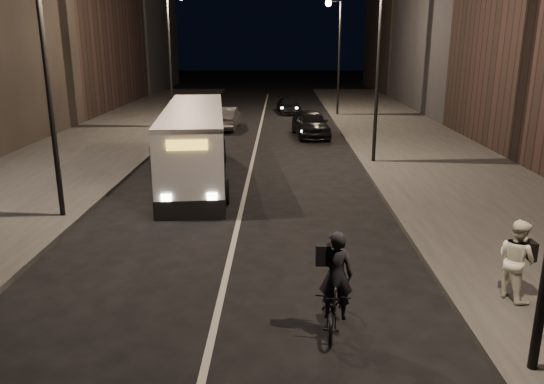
{
  "coord_description": "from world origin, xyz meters",
  "views": [
    {
      "loc": [
        1.3,
        -11.89,
        5.52
      ],
      "look_at": [
        1.09,
        2.08,
        1.5
      ],
      "focal_mm": 35.0,
      "sensor_mm": 36.0,
      "label": 1
    }
  ],
  "objects_px": {
    "streetlight_right_far": "(336,42)",
    "car_near": "(311,123)",
    "city_bus": "(195,140)",
    "pedestrian_woman": "(516,260)",
    "streetlight_left_far": "(173,43)",
    "cyclist_on_bicycle": "(334,297)",
    "car_far": "(289,106)",
    "streetlight_left_near": "(53,46)",
    "car_mid": "(226,118)",
    "streetlight_right_mid": "(373,44)"
  },
  "relations": [
    {
      "from": "streetlight_right_mid",
      "to": "streetlight_left_near",
      "type": "xyz_separation_m",
      "value": [
        -10.66,
        -8.0,
        0.0
      ]
    },
    {
      "from": "car_near",
      "to": "car_far",
      "type": "bearing_deg",
      "value": 89.4
    },
    {
      "from": "pedestrian_woman",
      "to": "car_far",
      "type": "bearing_deg",
      "value": -15.92
    },
    {
      "from": "streetlight_left_far",
      "to": "cyclist_on_bicycle",
      "type": "bearing_deg",
      "value": -72.6
    },
    {
      "from": "streetlight_left_far",
      "to": "cyclist_on_bicycle",
      "type": "relative_size",
      "value": 3.81
    },
    {
      "from": "streetlight_left_far",
      "to": "city_bus",
      "type": "xyz_separation_m",
      "value": [
        3.16,
        -12.62,
        -3.78
      ]
    },
    {
      "from": "streetlight_right_mid",
      "to": "streetlight_right_far",
      "type": "xyz_separation_m",
      "value": [
        0.0,
        16.0,
        0.0
      ]
    },
    {
      "from": "streetlight_right_far",
      "to": "streetlight_left_near",
      "type": "relative_size",
      "value": 1.0
    },
    {
      "from": "city_bus",
      "to": "cyclist_on_bicycle",
      "type": "relative_size",
      "value": 5.14
    },
    {
      "from": "cyclist_on_bicycle",
      "to": "car_near",
      "type": "height_order",
      "value": "cyclist_on_bicycle"
    },
    {
      "from": "streetlight_left_far",
      "to": "pedestrian_woman",
      "type": "bearing_deg",
      "value": -63.57
    },
    {
      "from": "streetlight_left_far",
      "to": "car_far",
      "type": "relative_size",
      "value": 2.01
    },
    {
      "from": "city_bus",
      "to": "car_mid",
      "type": "distance_m",
      "value": 12.61
    },
    {
      "from": "streetlight_right_mid",
      "to": "streetlight_left_near",
      "type": "distance_m",
      "value": 13.33
    },
    {
      "from": "city_bus",
      "to": "streetlight_right_far",
      "type": "bearing_deg",
      "value": 61.38
    },
    {
      "from": "cyclist_on_bicycle",
      "to": "streetlight_left_near",
      "type": "bearing_deg",
      "value": 147.53
    },
    {
      "from": "streetlight_left_far",
      "to": "streetlight_right_far",
      "type": "bearing_deg",
      "value": 29.36
    },
    {
      "from": "car_mid",
      "to": "car_far",
      "type": "xyz_separation_m",
      "value": [
        4.18,
        7.75,
        -0.13
      ]
    },
    {
      "from": "streetlight_right_far",
      "to": "pedestrian_woman",
      "type": "relative_size",
      "value": 4.59
    },
    {
      "from": "car_near",
      "to": "streetlight_left_far",
      "type": "bearing_deg",
      "value": 155.33
    },
    {
      "from": "streetlight_left_near",
      "to": "car_mid",
      "type": "distance_m",
      "value": 18.82
    },
    {
      "from": "cyclist_on_bicycle",
      "to": "city_bus",
      "type": "bearing_deg",
      "value": 118.78
    },
    {
      "from": "streetlight_left_near",
      "to": "car_mid",
      "type": "bearing_deg",
      "value": 80.08
    },
    {
      "from": "car_mid",
      "to": "car_far",
      "type": "height_order",
      "value": "car_mid"
    },
    {
      "from": "streetlight_left_near",
      "to": "pedestrian_woman",
      "type": "xyz_separation_m",
      "value": [
        11.65,
        -5.44,
        -4.32
      ]
    },
    {
      "from": "cyclist_on_bicycle",
      "to": "car_far",
      "type": "bearing_deg",
      "value": 98.64
    },
    {
      "from": "streetlight_right_far",
      "to": "city_bus",
      "type": "xyz_separation_m",
      "value": [
        -7.51,
        -18.62,
        -3.78
      ]
    },
    {
      "from": "streetlight_right_far",
      "to": "city_bus",
      "type": "relative_size",
      "value": 0.74
    },
    {
      "from": "car_near",
      "to": "car_mid",
      "type": "bearing_deg",
      "value": 146.26
    },
    {
      "from": "city_bus",
      "to": "cyclist_on_bicycle",
      "type": "xyz_separation_m",
      "value": [
        4.54,
        -11.94,
        -0.87
      ]
    },
    {
      "from": "car_near",
      "to": "car_mid",
      "type": "xyz_separation_m",
      "value": [
        -5.29,
        2.7,
        -0.06
      ]
    },
    {
      "from": "car_near",
      "to": "car_far",
      "type": "xyz_separation_m",
      "value": [
        -1.11,
        10.45,
        -0.2
      ]
    },
    {
      "from": "city_bus",
      "to": "pedestrian_woman",
      "type": "distance_m",
      "value": 13.77
    },
    {
      "from": "streetlight_right_far",
      "to": "streetlight_left_near",
      "type": "bearing_deg",
      "value": -113.96
    },
    {
      "from": "streetlight_right_mid",
      "to": "city_bus",
      "type": "xyz_separation_m",
      "value": [
        -7.51,
        -2.62,
        -3.78
      ]
    },
    {
      "from": "cyclist_on_bicycle",
      "to": "car_near",
      "type": "bearing_deg",
      "value": 96.03
    },
    {
      "from": "streetlight_right_far",
      "to": "car_near",
      "type": "relative_size",
      "value": 1.77
    },
    {
      "from": "streetlight_left_near",
      "to": "car_near",
      "type": "xyz_separation_m",
      "value": [
        8.43,
        15.26,
        -4.58
      ]
    },
    {
      "from": "streetlight_left_near",
      "to": "streetlight_right_mid",
      "type": "bearing_deg",
      "value": 36.88
    },
    {
      "from": "city_bus",
      "to": "car_near",
      "type": "distance_m",
      "value": 11.23
    },
    {
      "from": "streetlight_left_near",
      "to": "car_mid",
      "type": "xyz_separation_m",
      "value": [
        3.14,
        17.96,
        -4.64
      ]
    },
    {
      "from": "car_mid",
      "to": "car_far",
      "type": "relative_size",
      "value": 1.08
    },
    {
      "from": "streetlight_left_near",
      "to": "car_mid",
      "type": "relative_size",
      "value": 1.87
    },
    {
      "from": "streetlight_right_mid",
      "to": "car_mid",
      "type": "bearing_deg",
      "value": 127.05
    },
    {
      "from": "cyclist_on_bicycle",
      "to": "streetlight_left_far",
      "type": "bearing_deg",
      "value": 115.37
    },
    {
      "from": "streetlight_left_far",
      "to": "pedestrian_woman",
      "type": "distance_m",
      "value": 26.53
    },
    {
      "from": "car_mid",
      "to": "streetlight_right_far",
      "type": "bearing_deg",
      "value": -139.29
    },
    {
      "from": "streetlight_left_near",
      "to": "pedestrian_woman",
      "type": "height_order",
      "value": "streetlight_left_near"
    },
    {
      "from": "streetlight_right_far",
      "to": "city_bus",
      "type": "distance_m",
      "value": 20.43
    },
    {
      "from": "streetlight_right_mid",
      "to": "streetlight_left_far",
      "type": "xyz_separation_m",
      "value": [
        -10.66,
        10.0,
        0.0
      ]
    }
  ]
}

